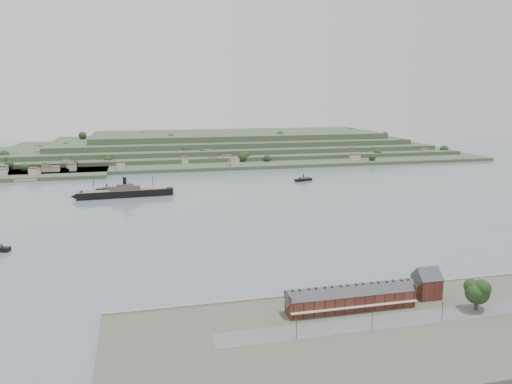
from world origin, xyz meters
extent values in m
plane|color=slate|center=(0.00, 0.00, 0.00)|extent=(1400.00, 1400.00, 0.00)
cube|color=#4C5142|center=(0.00, -188.00, 1.00)|extent=(220.00, 80.00, 2.00)
cube|color=gray|center=(0.00, -149.00, 1.30)|extent=(220.00, 2.00, 2.60)
cube|color=#595959|center=(0.00, -182.00, 2.05)|extent=(140.00, 12.00, 0.10)
cube|color=#4B211A|center=(-10.00, -168.00, 5.50)|extent=(55.00, 8.00, 7.00)
cube|color=#383B3F|center=(-10.00, -168.00, 9.00)|extent=(55.60, 8.15, 8.15)
cube|color=beige|center=(-10.00, -172.80, 5.00)|extent=(55.00, 1.60, 0.25)
cube|color=#4B211A|center=(-37.50, -168.00, 10.00)|extent=(0.50, 8.40, 3.00)
cube|color=#4B211A|center=(17.50, -168.00, 10.00)|extent=(0.50, 8.40, 3.00)
cube|color=#321F1C|center=(-32.00, -168.00, 11.40)|extent=(0.90, 1.40, 3.20)
cube|color=#321F1C|center=(-26.50, -168.00, 11.40)|extent=(0.90, 1.40, 3.20)
cube|color=#321F1C|center=(-12.75, -168.00, 11.40)|extent=(0.90, 1.40, 3.20)
cube|color=#321F1C|center=(-7.25, -168.00, 11.40)|extent=(0.90, 1.40, 3.20)
cube|color=#321F1C|center=(6.50, -168.00, 11.40)|extent=(0.90, 1.40, 3.20)
cube|color=#321F1C|center=(12.00, -168.00, 11.40)|extent=(0.90, 1.40, 3.20)
cube|color=#4B211A|center=(27.50, -164.00, 6.50)|extent=(10.00, 10.00, 9.00)
cube|color=#383B3F|center=(27.50, -164.00, 11.00)|extent=(10.40, 10.18, 10.18)
cube|color=#3E5237|center=(0.00, 360.00, 2.00)|extent=(760.00, 260.00, 4.00)
cube|color=#3E5237|center=(20.00, 385.00, 6.50)|extent=(680.00, 220.00, 5.00)
cube|color=#3E5237|center=(35.00, 400.00, 12.00)|extent=(600.00, 200.00, 6.00)
cube|color=#3E5237|center=(50.00, 415.00, 18.50)|extent=(520.00, 180.00, 7.00)
cube|color=#3E5237|center=(65.00, 430.00, 26.00)|extent=(440.00, 160.00, 8.00)
cube|color=#3E5237|center=(-200.00, 250.00, 2.00)|extent=(150.00, 90.00, 4.00)
cube|color=gray|center=(-205.00, 208.00, 1.40)|extent=(22.00, 14.00, 2.80)
cube|color=black|center=(-105.61, 100.35, 3.03)|extent=(78.47, 15.31, 6.06)
cone|color=black|center=(-144.52, 97.88, 3.03)|extent=(11.03, 11.03, 10.40)
cylinder|color=black|center=(-66.71, 102.82, 3.03)|extent=(10.40, 10.40, 6.06)
cube|color=#7B6352|center=(-105.61, 100.35, 6.32)|extent=(76.68, 14.34, 0.52)
cube|color=#4C4946|center=(-103.88, 100.46, 8.23)|extent=(26.43, 9.43, 3.47)
cube|color=#4C4946|center=(-103.88, 100.46, 10.57)|extent=(14.22, 6.93, 2.17)
cylinder|color=black|center=(-103.88, 100.46, 13.86)|extent=(3.12, 3.12, 7.80)
cylinder|color=#3E2C1C|center=(-129.82, 98.81, 12.13)|extent=(0.43, 0.43, 13.86)
cylinder|color=#3E2C1C|center=(-79.68, 102.00, 11.26)|extent=(0.43, 0.43, 12.13)
cube|color=black|center=(-120.73, 129.48, 1.33)|extent=(20.70, 12.08, 2.67)
cube|color=#4C4946|center=(-120.73, 129.48, 3.33)|extent=(9.98, 7.26, 2.00)
cylinder|color=black|center=(-120.73, 129.48, 5.56)|extent=(1.11, 1.11, 3.89)
cube|color=black|center=(76.31, 141.34, 1.30)|extent=(20.28, 10.98, 2.61)
cube|color=#4C4946|center=(76.31, 141.34, 3.26)|extent=(9.69, 6.76, 1.96)
cylinder|color=black|center=(76.31, 141.34, 5.43)|extent=(1.09, 1.09, 3.80)
cylinder|color=#3E2C1C|center=(40.00, -181.04, 4.73)|extent=(1.31, 1.31, 5.46)
sphere|color=black|center=(40.00, -181.04, 9.65)|extent=(9.83, 9.83, 9.83)
sphere|color=black|center=(42.73, -179.95, 10.74)|extent=(7.65, 7.65, 7.65)
sphere|color=black|center=(37.82, -182.68, 10.19)|extent=(6.99, 6.99, 6.99)
sphere|color=black|center=(40.55, -183.44, 12.38)|extent=(6.55, 6.55, 6.55)
camera|label=1|loc=(-94.25, -346.64, 89.86)|focal=35.00mm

